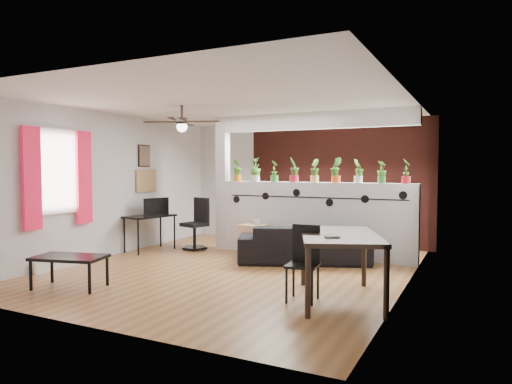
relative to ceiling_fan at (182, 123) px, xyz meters
The scene contains 30 objects.
room_shell 1.33m from the ceiling_fan, 20.56° to the left, with size 6.30×7.10×2.90m.
partition_wall 2.91m from the ceiling_fan, 48.37° to the left, with size 3.60×0.18×1.35m, color #BCBCC1.
ceiling_header 2.41m from the ceiling_fan, 48.37° to the left, with size 3.60×0.18×0.30m, color silver.
pier_column 2.09m from the ceiling_fan, 99.77° to the left, with size 0.22×0.20×2.60m, color #BCBCC1.
brick_panel 3.78m from the ceiling_fan, 63.93° to the left, with size 3.90×0.05×2.60m, color #A13B2F.
vine_decal 2.64m from the ceiling_fan, 46.80° to the left, with size 3.31×0.01×0.30m.
window_assembly 2.13m from the ceiling_fan, 152.87° to the right, with size 0.09×1.30×1.55m.
baseboard_heater 2.96m from the ceiling_fan, 152.65° to the right, with size 0.08×1.00×0.18m, color silver.
corkboard 2.38m from the ceiling_fan, 144.85° to the left, with size 0.03×0.60×0.45m, color #9C744B.
framed_art 2.19m from the ceiling_fan, 145.97° to the left, with size 0.03×0.34×0.44m.
ceiling_fan is the anchor object (origin of this frame).
potted_plant_0 1.94m from the ceiling_fan, 89.36° to the left, with size 0.26×0.28×0.44m.
potted_plant_1 1.98m from the ceiling_fan, 77.02° to the left, with size 0.24×0.28×0.46m.
potted_plant_2 2.11m from the ceiling_fan, 65.77° to the left, with size 0.26×0.26×0.41m.
potted_plant_3 2.28m from the ceiling_fan, 56.20° to the left, with size 0.21×0.25×0.46m.
potted_plant_4 2.52m from the ceiling_fan, 48.37° to the left, with size 0.25×0.27×0.42m.
potted_plant_5 2.78m from the ceiling_fan, 42.06° to the left, with size 0.28×0.26×0.44m.
potted_plant_6 3.08m from the ceiling_fan, 36.98° to the left, with size 0.26×0.27×0.41m.
potted_plant_7 3.40m from the ceiling_fan, 32.88° to the left, with size 0.24×0.24×0.38m.
potted_plant_8 3.73m from the ceiling_fan, 29.51° to the left, with size 0.22×0.25×0.41m.
sofa 2.86m from the ceiling_fan, 38.21° to the left, with size 2.09×0.82×0.61m, color black.
cube_shelf 2.56m from the ceiling_fan, 69.21° to the left, with size 0.47×0.41×0.57m, color tan.
cup 2.31m from the ceiling_fan, 67.52° to the left, with size 0.14×0.14×0.11m, color gray.
computer_desk 2.42m from the ceiling_fan, 146.72° to the left, with size 0.69×1.04×0.69m.
monitor 2.38m from the ceiling_fan, 142.77° to the left, with size 0.05×0.32×0.18m, color black.
office_chair 2.49m from the ceiling_fan, 115.91° to the left, with size 0.52×0.52×1.00m.
dining_table 3.26m from the ceiling_fan, 13.52° to the right, with size 1.40×1.72×0.81m.
book 3.21m from the ceiling_fan, 19.89° to the right, with size 0.18×0.24×0.02m, color gray.
folding_chair 3.08m from the ceiling_fan, 19.06° to the right, with size 0.40×0.40×0.91m.
coffee_table 2.65m from the ceiling_fan, 109.91° to the right, with size 1.03×0.74×0.43m.
Camera 1 is at (3.48, -6.31, 1.60)m, focal length 32.00 mm.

